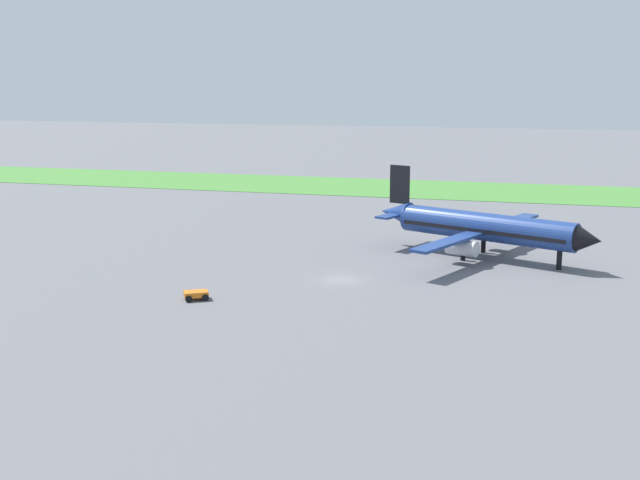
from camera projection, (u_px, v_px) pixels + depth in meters
ground_plane at (341, 280)px, 87.25m from camera, size 600.00×600.00×0.00m
grass_taxiway_strip at (430, 189)px, 160.24m from camera, size 360.00×28.00×0.08m
airplane_midfield_jet at (481, 227)px, 97.43m from camera, size 29.09×29.26×10.91m
baggage_cart_near_gate at (196, 294)px, 79.15m from camera, size 2.94×2.73×0.90m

